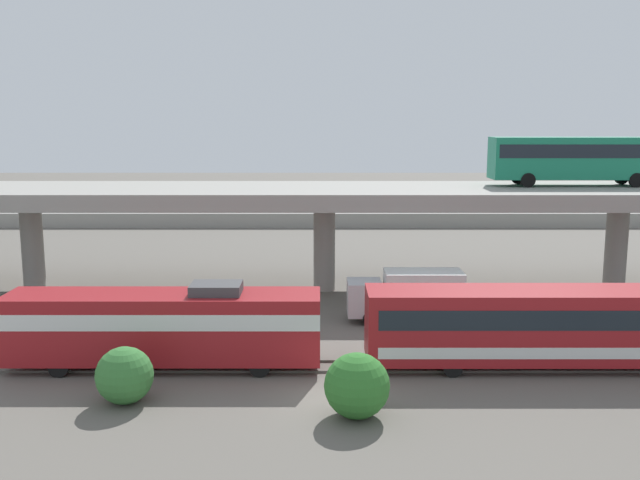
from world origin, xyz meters
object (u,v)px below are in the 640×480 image
object	(u,v)px
train_coach_lead	(600,324)
parked_car_2	(450,203)
transit_bus_on_overpass	(575,156)
parked_car_1	(559,198)
parked_car_7	(474,199)
parked_car_0	(156,202)
train_locomotive	(146,324)
service_truck_west	(406,294)
parked_car_3	(104,199)
parked_car_5	(215,203)
parked_car_4	(547,203)
parked_car_6	(151,199)

from	to	relation	value
train_coach_lead	parked_car_2	size ratio (longest dim) A/B	5.12
train_coach_lead	transit_bus_on_overpass	xyz separation A→B (m)	(4.44, 17.12, 7.13)
parked_car_1	parked_car_7	world-z (taller)	same
parked_car_0	parked_car_7	world-z (taller)	same
parked_car_1	train_locomotive	bearing A→B (deg)	54.90
parked_car_2	parked_car_7	distance (m)	5.19
service_truck_west	parked_car_3	xyz separation A→B (m)	(-31.11, 44.98, 0.71)
transit_bus_on_overpass	parked_car_5	size ratio (longest dim) A/B	2.92
parked_car_3	parked_car_5	xyz separation A→B (m)	(14.12, -4.92, 0.00)
train_locomotive	parked_car_4	world-z (taller)	train_locomotive
train_locomotive	parked_car_2	distance (m)	54.13
parked_car_5	parked_car_6	xyz separation A→B (m)	(-8.26, 4.45, 0.00)
parked_car_6	parked_car_4	bearing A→B (deg)	174.30
train_coach_lead	parked_car_7	xyz separation A→B (m)	(5.23, 52.53, 0.18)
parked_car_4	parked_car_5	size ratio (longest dim) A/B	1.08
train_locomotive	parked_car_0	size ratio (longest dim) A/B	3.47
parked_car_6	transit_bus_on_overpass	bearing A→B (deg)	137.00
train_coach_lead	parked_car_2	distance (m)	48.79
service_truck_west	parked_car_4	world-z (taller)	parked_car_4
parked_car_7	train_locomotive	bearing A→B (deg)	62.73
parked_car_1	parked_car_6	size ratio (longest dim) A/B	0.95
service_truck_west	parked_car_4	size ratio (longest dim) A/B	1.53
train_coach_lead	parked_car_2	bearing A→B (deg)	-91.94
parked_car_3	parked_car_2	bearing A→B (deg)	-5.96
train_coach_lead	parked_car_0	distance (m)	59.19
train_coach_lead	parked_car_1	world-z (taller)	train_coach_lead
parked_car_2	parked_car_3	world-z (taller)	same
train_coach_lead	parked_car_4	size ratio (longest dim) A/B	5.12
parked_car_1	parked_car_4	size ratio (longest dim) A/B	0.96
transit_bus_on_overpass	parked_car_1	xyz separation A→B (m)	(11.55, 36.70, -6.95)
train_locomotive	service_truck_west	world-z (taller)	train_locomotive
train_coach_lead	transit_bus_on_overpass	bearing A→B (deg)	-104.53
transit_bus_on_overpass	parked_car_0	xyz separation A→B (m)	(-36.78, 32.45, -6.95)
service_truck_west	parked_car_6	world-z (taller)	parked_car_6
parked_car_0	parked_car_7	distance (m)	37.69
train_coach_lead	parked_car_1	bearing A→B (deg)	-106.54
transit_bus_on_overpass	parked_car_0	distance (m)	49.54
parked_car_0	parked_car_3	distance (m)	7.91
service_truck_west	parked_car_3	size ratio (longest dim) A/B	1.62
parked_car_4	parked_car_3	bearing A→B (deg)	174.42
parked_car_4	train_locomotive	bearing A→B (deg)	-125.72
train_locomotive	train_coach_lead	bearing A→B (deg)	-180.00
service_truck_west	parked_car_5	size ratio (longest dim) A/B	1.65
train_locomotive	service_truck_west	xyz separation A→B (m)	(13.50, 8.07, -0.56)
parked_car_1	parked_car_6	bearing A→B (deg)	1.42
transit_bus_on_overpass	parked_car_3	size ratio (longest dim) A/B	2.87
parked_car_5	parked_car_7	size ratio (longest dim) A/B	0.99
parked_car_3	parked_car_6	bearing A→B (deg)	-4.57
train_coach_lead	parked_car_7	world-z (taller)	train_coach_lead
parked_car_3	parked_car_7	world-z (taller)	same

